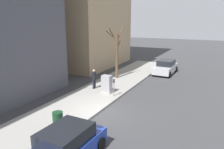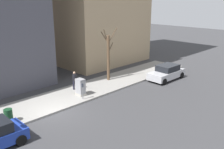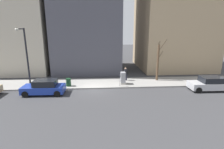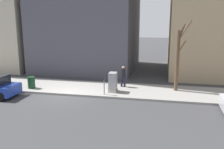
% 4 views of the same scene
% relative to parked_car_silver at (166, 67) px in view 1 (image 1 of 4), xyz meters
% --- Properties ---
extents(ground_plane, '(120.00, 120.00, 0.00)m').
position_rel_parked_car_silver_xyz_m(ground_plane, '(1.24, 12.57, -0.74)').
color(ground_plane, '#38383A').
extents(sidewalk, '(4.00, 36.00, 0.15)m').
position_rel_parked_car_silver_xyz_m(sidewalk, '(3.24, 12.57, -0.66)').
color(sidewalk, gray).
rests_on(sidewalk, ground).
extents(parked_car_silver, '(2.03, 4.25, 1.52)m').
position_rel_parked_car_silver_xyz_m(parked_car_silver, '(0.00, 0.00, 0.00)').
color(parked_car_silver, '#B7B7BC').
rests_on(parked_car_silver, ground).
extents(parked_car_blue, '(1.98, 4.23, 1.52)m').
position_rel_parked_car_silver_xyz_m(parked_car_blue, '(0.03, 17.67, 0.00)').
color(parked_car_blue, '#1E389E').
rests_on(parked_car_blue, ground).
extents(parking_meter, '(0.14, 0.10, 1.35)m').
position_rel_parked_car_silver_xyz_m(parking_meter, '(1.69, 9.65, 0.24)').
color(parking_meter, slate).
rests_on(parking_meter, sidewalk).
extents(utility_box, '(0.83, 0.61, 1.43)m').
position_rel_parked_car_silver_xyz_m(utility_box, '(2.54, 9.20, 0.11)').
color(utility_box, '#A8A399').
rests_on(utility_box, sidewalk).
extents(bare_tree, '(1.87, 0.99, 5.21)m').
position_rel_parked_car_silver_xyz_m(bare_tree, '(3.87, 4.59, 1.85)').
color(bare_tree, brown).
rests_on(bare_tree, sidewalk).
extents(trash_bin, '(0.56, 0.56, 0.90)m').
position_rel_parked_car_silver_xyz_m(trash_bin, '(2.14, 15.57, -0.14)').
color(trash_bin, '#14381E').
rests_on(trash_bin, sidewalk).
extents(pedestrian_near_meter, '(0.36, 0.40, 1.66)m').
position_rel_parked_car_silver_xyz_m(pedestrian_near_meter, '(4.03, 8.67, 0.35)').
color(pedestrian_near_meter, '#1E1E2D').
rests_on(pedestrian_near_meter, sidewalk).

